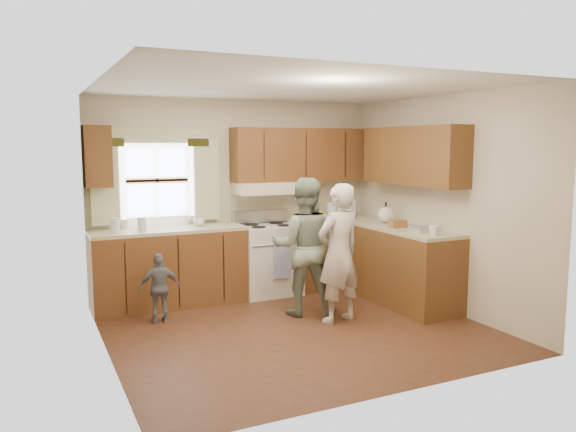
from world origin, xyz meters
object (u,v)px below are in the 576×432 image
child (160,288)px  woman_left (339,253)px  woman_right (304,246)px  stove (268,258)px

child → woman_left: bearing=160.9°
woman_left → woman_right: size_ratio=0.97×
stove → child: bearing=-158.4°
woman_right → stove: bearing=-61.9°
stove → woman_left: size_ratio=0.70×
woman_right → child: size_ratio=2.04×
stove → child: (-1.54, -0.61, -0.08)m
woman_left → woman_right: woman_right is taller
stove → woman_right: size_ratio=0.68×
woman_left → woman_right: (-0.21, 0.42, 0.02)m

